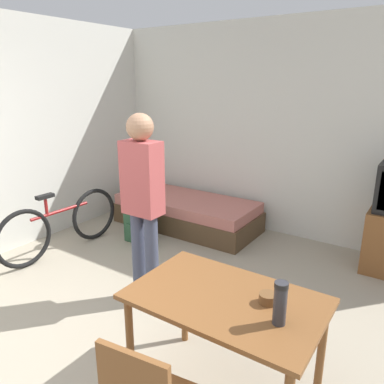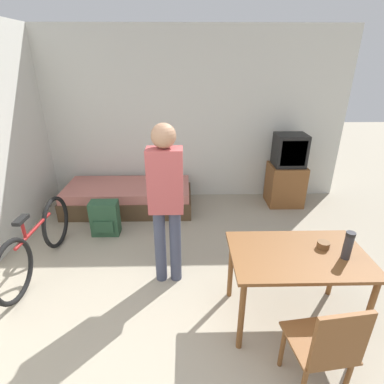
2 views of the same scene
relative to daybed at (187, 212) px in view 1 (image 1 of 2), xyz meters
The scene contains 9 objects.
wall_back 1.52m from the daybed, 32.82° to the left, with size 5.34×0.06×2.70m.
wall_left 2.18m from the daybed, 136.97° to the right, with size 0.06×4.56×2.70m.
daybed is the anchor object (origin of this frame).
dining_table 2.98m from the daybed, 50.64° to the right, with size 1.15×0.72×0.73m.
bicycle 1.67m from the daybed, 117.28° to the right, with size 0.11×1.62×0.75m.
person_standing 2.01m from the daybed, 67.04° to the right, with size 0.34×0.23×1.72m.
thermos_flask 3.30m from the daybed, 46.48° to the right, with size 0.07×0.07×0.24m.
mate_bowl 3.09m from the daybed, 46.28° to the right, with size 0.11×0.11×0.06m.
backpack 0.78m from the daybed, 104.20° to the right, with size 0.37×0.24×0.49m.
Camera 1 is at (1.95, -0.97, 1.97)m, focal length 35.00 mm.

